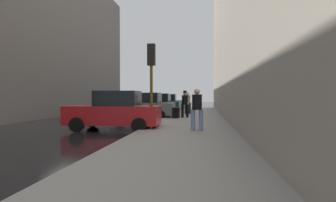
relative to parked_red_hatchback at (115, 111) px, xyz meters
name	(u,v)px	position (x,y,z in m)	size (l,w,h in m)	color
ground_plane	(74,126)	(-2.65, 1.29, -0.85)	(120.00, 120.00, 0.00)	black
sidewalk	(189,126)	(3.35, 1.29, -0.77)	(4.00, 40.00, 0.15)	gray
parked_red_hatchback	(115,111)	(0.00, 0.00, 0.00)	(4.26, 2.18, 1.79)	#B2191E
parked_gray_coupe	(144,106)	(0.00, 6.08, 0.00)	(4.25, 2.16, 1.79)	slate
parked_dark_green_sedan	(157,104)	(0.00, 11.31, 0.00)	(4.26, 2.17, 1.79)	#193828
parked_blue_sedan	(166,103)	(0.00, 16.68, 0.00)	(4.22, 2.11, 1.79)	navy
fire_hydrant	(173,110)	(1.80, 7.83, -0.35)	(0.42, 0.22, 0.70)	red
traffic_light	(151,68)	(1.85, -0.71, 1.91)	(0.32, 0.32, 3.60)	#514C0F
pedestrian_with_fedora	(185,102)	(2.84, 5.75, 0.29)	(0.52, 0.44, 1.78)	black
pedestrian_in_tan_coat	(188,102)	(2.82, 9.33, 0.26)	(0.52, 0.44, 1.71)	black
pedestrian_in_jeans	(197,107)	(3.78, -0.92, 0.26)	(0.51, 0.43, 1.71)	#728CB2
rolling_suitcase	(176,113)	(2.30, 5.13, -0.36)	(0.44, 0.61, 1.04)	black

